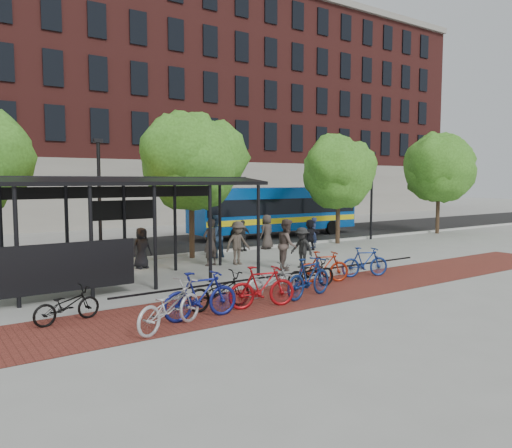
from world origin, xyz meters
TOP-DOWN VIEW (x-y plane):
  - ground at (0.00, 0.00)m, footprint 160.00×160.00m
  - asphalt_street at (0.00, 8.00)m, footprint 160.00×8.00m
  - curb at (0.00, 4.00)m, footprint 160.00×0.25m
  - brick_strip at (-2.00, -5.00)m, footprint 24.00×3.00m
  - bike_rack_rail at (-3.30, -4.10)m, footprint 12.00×0.05m
  - building_brick at (10.00, 26.00)m, footprint 55.00×14.00m
  - bus_shelter at (-8.13, -0.48)m, footprint 10.60×3.07m
  - tree_b at (-2.90, 3.35)m, footprint 5.15×4.20m
  - tree_c at (6.09, 3.35)m, footprint 4.66×3.80m
  - tree_d at (15.10, 3.35)m, footprint 5.39×4.40m
  - lamp_post_left at (-7.00, 3.60)m, footprint 0.35×0.20m
  - lamp_post_right at (9.00, 3.60)m, footprint 0.35×0.20m
  - bus at (5.35, 8.09)m, footprint 11.23×2.84m
  - bike_0 at (-10.30, -4.10)m, footprint 1.74×0.89m
  - bike_2 at (-8.49, -6.05)m, footprint 2.25×1.54m
  - bike_3 at (-7.48, -5.71)m, footprint 2.05×0.65m
  - bike_4 at (-6.60, -5.12)m, footprint 1.92×0.68m
  - bike_5 at (-5.58, -5.67)m, footprint 2.01×0.95m
  - bike_6 at (-4.57, -4.74)m, footprint 1.84×0.70m
  - bike_7 at (-3.76, -5.51)m, footprint 2.08×0.98m
  - bike_8 at (-2.82, -4.53)m, footprint 1.87×0.76m
  - bike_9 at (-1.89, -4.14)m, footprint 1.88×1.08m
  - bike_11 at (0.01, -4.22)m, footprint 1.86×1.10m
  - pedestrian_0 at (-5.89, 2.04)m, footprint 0.86×0.62m
  - pedestrian_1 at (-3.36, 1.02)m, footprint 0.77×0.58m
  - pedestrian_2 at (-2.16, 2.71)m, footprint 1.08×0.92m
  - pedestrian_3 at (-2.30, 0.61)m, footprint 1.19×0.72m
  - pedestrian_4 at (0.03, 3.80)m, footprint 0.92×0.46m
  - pedestrian_5 at (2.92, 2.10)m, footprint 1.47×0.59m
  - pedestrian_6 at (1.47, 3.71)m, footprint 0.97×0.76m
  - pedestrian_7 at (3.58, 2.60)m, footprint 0.68×0.57m
  - pedestrian_8 at (-1.38, -1.50)m, footprint 1.20×1.22m
  - pedestrian_9 at (-0.64, -1.50)m, footprint 0.79×1.14m

SIDE VIEW (x-z plane):
  - ground at x=0.00m, z-range 0.00..0.00m
  - bike_rack_rail at x=-3.30m, z-range -0.47..0.47m
  - brick_strip at x=-2.00m, z-range 0.00..0.01m
  - asphalt_street at x=0.00m, z-range 0.00..0.01m
  - curb at x=0.00m, z-range 0.00..0.12m
  - bike_0 at x=-10.30m, z-range 0.00..0.87m
  - bike_6 at x=-4.57m, z-range 0.00..0.96m
  - bike_8 at x=-2.82m, z-range 0.00..0.96m
  - bike_4 at x=-6.60m, z-range 0.00..1.01m
  - bike_11 at x=0.01m, z-range 0.00..1.08m
  - bike_9 at x=-1.89m, z-range 0.00..1.09m
  - bike_2 at x=-8.49m, z-range 0.00..1.12m
  - bike_5 at x=-5.58m, z-range 0.00..1.17m
  - bike_7 at x=-3.76m, z-range 0.00..1.21m
  - bike_3 at x=-7.48m, z-range 0.00..1.22m
  - pedestrian_4 at x=0.03m, z-range 0.00..1.52m
  - pedestrian_5 at x=2.92m, z-range 0.00..1.54m
  - pedestrian_7 at x=3.58m, z-range 0.00..1.58m
  - pedestrian_9 at x=-0.64m, z-range 0.00..1.61m
  - pedestrian_0 at x=-5.89m, z-range 0.00..1.62m
  - pedestrian_6 at x=1.47m, z-range 0.00..1.74m
  - pedestrian_3 at x=-2.30m, z-range 0.00..1.80m
  - pedestrian_1 at x=-3.36m, z-range 0.00..1.92m
  - pedestrian_2 at x=-2.16m, z-range 0.00..1.93m
  - pedestrian_8 at x=-1.38m, z-range 0.00..1.98m
  - bus at x=5.35m, z-range 0.22..3.24m
  - lamp_post_left at x=-7.00m, z-range 0.18..5.31m
  - lamp_post_right at x=9.00m, z-range 0.18..5.31m
  - bus_shelter at x=-8.13m, z-range 1.20..4.80m
  - tree_c at x=6.09m, z-range 1.09..7.02m
  - tree_b at x=-2.90m, z-range 1.22..7.69m
  - tree_d at x=15.10m, z-range 1.19..7.74m
  - building_brick at x=10.00m, z-range 0.00..20.00m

